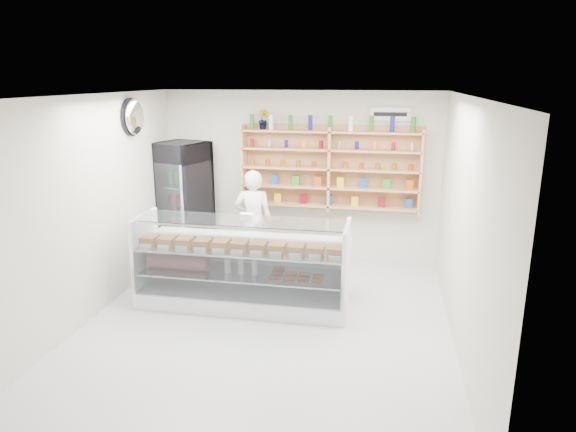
# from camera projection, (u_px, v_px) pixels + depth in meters

# --- Properties ---
(room) EXTENTS (5.00, 5.00, 5.00)m
(room) POSITION_uv_depth(u_px,v_px,m) (265.00, 218.00, 6.02)
(room) COLOR #B9BABE
(room) RESTS_ON ground
(display_counter) EXTENTS (2.80, 0.84, 1.22)m
(display_counter) POSITION_uv_depth(u_px,v_px,m) (243.00, 282.00, 6.89)
(display_counter) COLOR white
(display_counter) RESTS_ON floor
(shop_worker) EXTENTS (0.64, 0.46, 1.63)m
(shop_worker) POSITION_uv_depth(u_px,v_px,m) (253.00, 221.00, 8.05)
(shop_worker) COLOR white
(shop_worker) RESTS_ON floor
(drinks_cooler) EXTENTS (0.90, 0.89, 1.99)m
(drinks_cooler) POSITION_uv_depth(u_px,v_px,m) (184.00, 203.00, 8.42)
(drinks_cooler) COLOR black
(drinks_cooler) RESTS_ON floor
(wall_shelving) EXTENTS (2.84, 0.28, 1.33)m
(wall_shelving) POSITION_uv_depth(u_px,v_px,m) (329.00, 169.00, 8.09)
(wall_shelving) COLOR tan
(wall_shelving) RESTS_ON back_wall
(potted_plant) EXTENTS (0.21, 0.20, 0.31)m
(potted_plant) POSITION_uv_depth(u_px,v_px,m) (264.00, 119.00, 8.09)
(potted_plant) COLOR #1E6626
(potted_plant) RESTS_ON wall_shelving
(security_mirror) EXTENTS (0.15, 0.50, 0.50)m
(security_mirror) POSITION_uv_depth(u_px,v_px,m) (134.00, 117.00, 7.27)
(security_mirror) COLOR silver
(security_mirror) RESTS_ON left_wall
(wall_sign) EXTENTS (0.62, 0.03, 0.20)m
(wall_sign) POSITION_uv_depth(u_px,v_px,m) (390.00, 114.00, 7.83)
(wall_sign) COLOR white
(wall_sign) RESTS_ON back_wall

